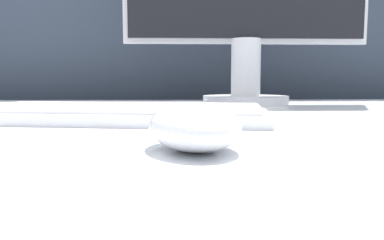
% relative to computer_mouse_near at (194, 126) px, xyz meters
% --- Properties ---
extents(partition_panel, '(5.00, 0.03, 1.37)m').
position_rel_computer_mouse_near_xyz_m(partition_panel, '(0.07, 0.92, -0.10)').
color(partition_panel, '#333D4C').
rests_on(partition_panel, ground_plane).
extents(computer_mouse_near, '(0.10, 0.12, 0.04)m').
position_rel_computer_mouse_near_xyz_m(computer_mouse_near, '(0.00, 0.00, 0.00)').
color(computer_mouse_near, white).
rests_on(computer_mouse_near, desk).
extents(keyboard, '(0.41, 0.20, 0.02)m').
position_rel_computer_mouse_near_xyz_m(keyboard, '(-0.09, 0.21, -0.01)').
color(keyboard, white).
rests_on(keyboard, desk).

